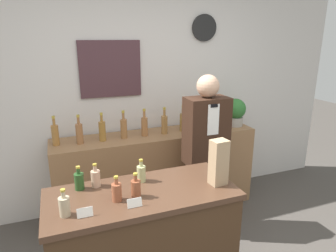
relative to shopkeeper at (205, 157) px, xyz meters
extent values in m
cube|color=silver|center=(-0.45, 0.83, 0.56)|extent=(5.20, 0.06, 2.70)
cube|color=#462A31|center=(-0.73, 0.78, 0.80)|extent=(0.64, 0.02, 0.58)
cylinder|color=black|center=(0.35, 0.78, 1.22)|extent=(0.29, 0.03, 0.29)
cube|color=#8E6642|center=(-0.32, 0.53, -0.34)|extent=(2.20, 0.47, 0.91)
cube|color=#422B19|center=(-0.82, -0.65, -0.35)|extent=(1.24, 0.53, 0.88)
cube|color=#493021|center=(-0.82, -0.65, 0.11)|extent=(1.27, 0.56, 0.04)
cube|color=#331E14|center=(0.00, 0.00, -0.42)|extent=(0.31, 0.24, 0.74)
cube|color=#331E14|center=(0.00, 0.00, 0.27)|extent=(0.40, 0.24, 0.64)
cube|color=white|center=(0.00, -0.12, 0.41)|extent=(0.11, 0.01, 0.28)
cube|color=black|center=(0.00, -0.13, 0.54)|extent=(0.07, 0.01, 0.03)
sphere|color=tan|center=(0.00, 0.00, 0.69)|extent=(0.21, 0.21, 0.21)
cylinder|color=#9E998E|center=(0.65, 0.51, 0.16)|extent=(0.18, 0.18, 0.10)
sphere|color=#2D6B2D|center=(0.65, 0.51, 0.32)|extent=(0.24, 0.24, 0.24)
cube|color=tan|center=(-0.29, -0.73, 0.29)|extent=(0.12, 0.10, 0.32)
cube|color=white|center=(-1.21, -0.82, 0.15)|extent=(0.09, 0.02, 0.06)
cube|color=white|center=(-0.91, -0.82, 0.15)|extent=(0.09, 0.02, 0.06)
cylinder|color=tan|center=(-1.31, -0.76, 0.18)|extent=(0.06, 0.06, 0.11)
cylinder|color=tan|center=(-1.31, -0.76, 0.26)|extent=(0.02, 0.02, 0.04)
cylinder|color=#B29933|center=(-1.31, -0.76, 0.29)|extent=(0.03, 0.03, 0.01)
cylinder|color=#254A20|center=(-1.21, -0.47, 0.18)|extent=(0.06, 0.06, 0.11)
cylinder|color=#254A20|center=(-1.21, -0.47, 0.26)|extent=(0.02, 0.02, 0.04)
cylinder|color=#B29933|center=(-1.21, -0.47, 0.29)|extent=(0.03, 0.03, 0.01)
cylinder|color=tan|center=(-1.10, -0.47, 0.18)|extent=(0.06, 0.06, 0.11)
cylinder|color=tan|center=(-1.10, -0.47, 0.26)|extent=(0.02, 0.02, 0.04)
cylinder|color=#B29933|center=(-1.10, -0.47, 0.29)|extent=(0.03, 0.03, 0.01)
cylinder|color=brown|center=(-1.00, -0.70, 0.18)|extent=(0.06, 0.06, 0.11)
cylinder|color=brown|center=(-1.00, -0.70, 0.26)|extent=(0.02, 0.02, 0.04)
cylinder|color=#B29933|center=(-1.00, -0.70, 0.29)|extent=(0.03, 0.03, 0.01)
cylinder|color=brown|center=(-0.88, -0.70, 0.18)|extent=(0.06, 0.06, 0.11)
cylinder|color=brown|center=(-0.88, -0.70, 0.26)|extent=(0.02, 0.02, 0.04)
cylinder|color=#B29933|center=(-0.88, -0.70, 0.29)|extent=(0.03, 0.03, 0.01)
cylinder|color=tan|center=(-0.78, -0.50, 0.18)|extent=(0.06, 0.06, 0.11)
cylinder|color=tan|center=(-0.78, -0.50, 0.26)|extent=(0.02, 0.02, 0.04)
cylinder|color=#B29933|center=(-0.78, -0.50, 0.29)|extent=(0.03, 0.03, 0.01)
cylinder|color=#9E6A33|center=(-1.34, 0.55, 0.21)|extent=(0.07, 0.07, 0.20)
cylinder|color=#9E6A33|center=(-1.34, 0.55, 0.35)|extent=(0.03, 0.03, 0.07)
cylinder|color=#B29933|center=(-1.34, 0.55, 0.39)|extent=(0.03, 0.03, 0.02)
cylinder|color=#9D663C|center=(-1.12, 0.51, 0.21)|extent=(0.07, 0.07, 0.20)
cylinder|color=#9D663C|center=(-1.12, 0.51, 0.35)|extent=(0.03, 0.03, 0.07)
cylinder|color=#B29933|center=(-1.12, 0.51, 0.39)|extent=(0.03, 0.03, 0.02)
cylinder|color=olive|center=(-0.90, 0.51, 0.21)|extent=(0.07, 0.07, 0.20)
cylinder|color=olive|center=(-0.90, 0.51, 0.35)|extent=(0.03, 0.03, 0.07)
cylinder|color=#B29933|center=(-0.90, 0.51, 0.39)|extent=(0.03, 0.03, 0.02)
cylinder|color=#9A693D|center=(-0.67, 0.52, 0.21)|extent=(0.07, 0.07, 0.20)
cylinder|color=#9A693D|center=(-0.67, 0.52, 0.35)|extent=(0.03, 0.03, 0.07)
cylinder|color=#B29933|center=(-0.67, 0.52, 0.39)|extent=(0.03, 0.03, 0.02)
cylinder|color=#A16A3E|center=(-0.45, 0.52, 0.21)|extent=(0.07, 0.07, 0.20)
cylinder|color=#A16A3E|center=(-0.45, 0.52, 0.35)|extent=(0.03, 0.03, 0.07)
cylinder|color=#B29933|center=(-0.45, 0.52, 0.39)|extent=(0.03, 0.03, 0.02)
cylinder|color=#9F723D|center=(-0.23, 0.51, 0.21)|extent=(0.07, 0.07, 0.20)
cylinder|color=#9F723D|center=(-0.23, 0.51, 0.35)|extent=(0.03, 0.03, 0.07)
cylinder|color=#B29933|center=(-0.23, 0.51, 0.39)|extent=(0.03, 0.03, 0.02)
cylinder|color=olive|center=(-0.01, 0.53, 0.21)|extent=(0.07, 0.07, 0.20)
cylinder|color=olive|center=(-0.01, 0.53, 0.35)|extent=(0.03, 0.03, 0.07)
cylinder|color=#B29933|center=(-0.01, 0.53, 0.39)|extent=(0.03, 0.03, 0.02)
cylinder|color=#9B6832|center=(0.21, 0.52, 0.21)|extent=(0.07, 0.07, 0.20)
cylinder|color=#9B6832|center=(0.21, 0.52, 0.35)|extent=(0.03, 0.03, 0.07)
cylinder|color=#B29933|center=(0.21, 0.52, 0.39)|extent=(0.03, 0.03, 0.02)
cylinder|color=#99653B|center=(0.43, 0.55, 0.21)|extent=(0.07, 0.07, 0.20)
cylinder|color=#99653B|center=(0.43, 0.55, 0.35)|extent=(0.03, 0.03, 0.07)
cylinder|color=#B29933|center=(0.43, 0.55, 0.39)|extent=(0.03, 0.03, 0.02)
camera|label=1|loc=(-1.30, -2.39, 1.12)|focal=32.00mm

